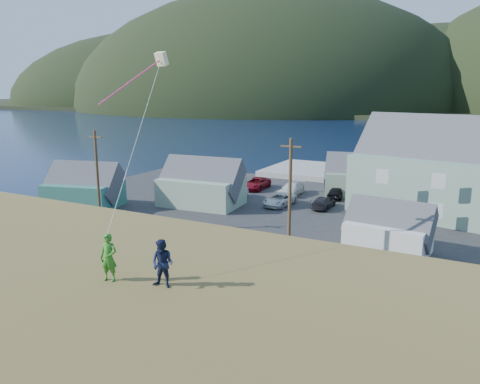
% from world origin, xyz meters
% --- Properties ---
extents(ground, '(900.00, 900.00, 0.00)m').
position_xyz_m(ground, '(0.00, 0.00, 0.00)').
color(ground, '#0A1638').
rests_on(ground, ground).
extents(grass_strip, '(110.00, 8.00, 0.10)m').
position_xyz_m(grass_strip, '(0.00, -2.00, 0.05)').
color(grass_strip, '#4C3D19').
rests_on(grass_strip, ground).
extents(waterfront_lot, '(72.00, 36.00, 0.12)m').
position_xyz_m(waterfront_lot, '(0.00, 17.00, 0.06)').
color(waterfront_lot, '#28282B').
rests_on(waterfront_lot, ground).
extents(wharf, '(26.00, 14.00, 0.90)m').
position_xyz_m(wharf, '(-6.00, 40.00, 0.45)').
color(wharf, gray).
rests_on(wharf, ground).
extents(far_shore, '(900.00, 320.00, 2.00)m').
position_xyz_m(far_shore, '(0.00, 330.00, 1.00)').
color(far_shore, black).
rests_on(far_shore, ground).
extents(shed_teal, '(9.17, 7.38, 6.32)m').
position_xyz_m(shed_teal, '(-27.90, 7.20, 2.37)').
color(shed_teal, '#2F6E5E').
rests_on(shed_teal, waterfront_lot).
extents(shed_palegreen_near, '(9.72, 6.55, 6.75)m').
position_xyz_m(shed_palegreen_near, '(-16.74, 14.15, 2.55)').
color(shed_palegreen_near, gray).
rests_on(shed_palegreen_near, waterfront_lot).
extents(shed_white, '(7.15, 5.10, 5.35)m').
position_xyz_m(shed_white, '(5.16, 7.66, 2.08)').
color(shed_white, silver).
rests_on(shed_white, waterfront_lot).
extents(shed_palegreen_far, '(10.53, 7.26, 6.48)m').
position_xyz_m(shed_palegreen_far, '(-1.39, 27.73, 2.49)').
color(shed_palegreen_far, gray).
rests_on(shed_palegreen_far, waterfront_lot).
extents(utility_poles, '(34.79, 0.24, 9.59)m').
position_xyz_m(utility_poles, '(-2.03, 1.50, 4.87)').
color(utility_poles, '#47331E').
rests_on(utility_poles, waterfront_lot).
extents(parked_cars, '(21.78, 12.46, 1.56)m').
position_xyz_m(parked_cars, '(-7.41, 21.31, 0.85)').
color(parked_cars, navy).
rests_on(parked_cars, waterfront_lot).
extents(kite_flyer_green, '(0.64, 0.50, 1.55)m').
position_xyz_m(kite_flyer_green, '(1.13, -19.50, 7.97)').
color(kite_flyer_green, '#2E7921').
rests_on(kite_flyer_green, hillside).
extents(kite_flyer_navy, '(0.80, 0.65, 1.51)m').
position_xyz_m(kite_flyer_navy, '(2.93, -19.10, 7.96)').
color(kite_flyer_navy, '#161E3C').
rests_on(kite_flyer_navy, hillside).
extents(kite_rig, '(1.65, 3.14, 8.35)m').
position_xyz_m(kite_rig, '(-0.96, -13.96, 14.16)').
color(kite_rig, '#FFF4C2').
rests_on(kite_rig, ground).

